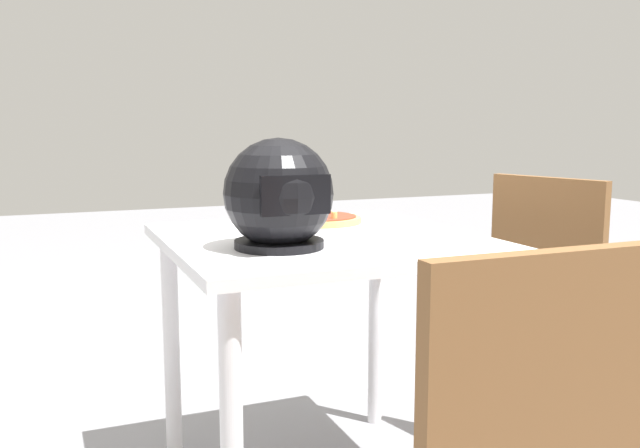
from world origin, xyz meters
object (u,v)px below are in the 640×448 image
at_px(chair_side, 561,301).
at_px(motorcycle_helmet, 279,196).
at_px(dining_table, 321,275).
at_px(pizza, 318,218).

bearing_deg(chair_side, motorcycle_helmet, 3.17).
height_order(dining_table, motorcycle_helmet, motorcycle_helmet).
distance_m(dining_table, chair_side, 0.79).
distance_m(pizza, motorcycle_helmet, 0.39).
xyz_separation_m(pizza, motorcycle_helmet, (0.22, 0.30, 0.10)).
height_order(motorcycle_helmet, chair_side, motorcycle_helmet).
relative_size(pizza, chair_side, 0.28).
relative_size(dining_table, pizza, 3.28).
bearing_deg(pizza, motorcycle_helmet, 52.87).
bearing_deg(motorcycle_helmet, dining_table, -141.60).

